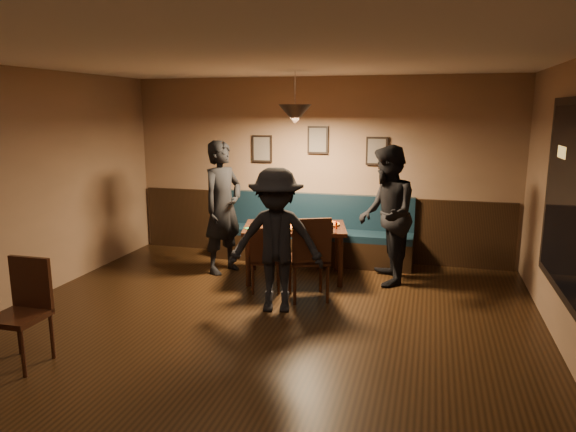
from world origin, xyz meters
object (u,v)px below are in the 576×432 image
(booth_bench, at_px, (313,230))
(dining_table, at_px, (295,252))
(cafe_chair_far, at_px, (18,315))
(diner_front, at_px, (276,241))
(chair_near_right, at_px, (308,257))
(tabasco_bottle, at_px, (336,225))
(diner_left, at_px, (223,207))
(soda_glass, at_px, (331,228))
(chair_near_left, at_px, (265,258))
(diner_right, at_px, (387,215))

(booth_bench, distance_m, dining_table, 0.89)
(booth_bench, height_order, cafe_chair_far, booth_bench)
(dining_table, relative_size, diner_front, 0.82)
(booth_bench, distance_m, cafe_chair_far, 4.42)
(booth_bench, xyz_separation_m, chair_near_right, (0.30, -1.62, 0.03))
(tabasco_bottle, bearing_deg, chair_near_right, -106.39)
(booth_bench, relative_size, diner_left, 1.59)
(dining_table, bearing_deg, diner_front, -98.94)
(chair_near_right, bearing_deg, cafe_chair_far, -155.51)
(chair_near_right, bearing_deg, tabasco_bottle, 49.86)
(soda_glass, distance_m, tabasco_bottle, 0.24)
(chair_near_left, xyz_separation_m, diner_left, (-0.82, 0.61, 0.51))
(chair_near_right, bearing_deg, dining_table, 92.50)
(soda_glass, bearing_deg, booth_bench, 113.06)
(booth_bench, bearing_deg, tabasco_bottle, -60.23)
(diner_front, height_order, soda_glass, diner_front)
(soda_glass, xyz_separation_m, cafe_chair_far, (-2.33, -2.88, -0.32))
(chair_near_right, bearing_deg, chair_near_left, 141.86)
(booth_bench, distance_m, soda_glass, 1.27)
(diner_left, height_order, diner_front, diner_left)
(dining_table, distance_m, tabasco_bottle, 0.72)
(booth_bench, distance_m, tabasco_bottle, 1.07)
(dining_table, relative_size, chair_near_right, 1.30)
(chair_near_left, distance_m, diner_right, 1.70)
(diner_front, bearing_deg, cafe_chair_far, -144.95)
(diner_front, distance_m, soda_glass, 1.06)
(chair_near_left, relative_size, cafe_chair_far, 0.89)
(cafe_chair_far, bearing_deg, booth_bench, -114.75)
(dining_table, distance_m, diner_front, 1.31)
(dining_table, xyz_separation_m, tabasco_bottle, (0.58, -0.02, 0.43))
(tabasco_bottle, distance_m, cafe_chair_far, 3.92)
(diner_right, relative_size, soda_glass, 13.50)
(diner_left, relative_size, tabasco_bottle, 16.40)
(dining_table, distance_m, diner_right, 1.36)
(booth_bench, xyz_separation_m, diner_front, (0.03, -2.09, 0.34))
(diner_front, distance_m, cafe_chair_far, 2.71)
(chair_near_left, bearing_deg, booth_bench, 60.10)
(diner_right, relative_size, cafe_chair_far, 1.90)
(diner_left, height_order, soda_glass, diner_left)
(diner_front, bearing_deg, booth_bench, 79.94)
(diner_front, bearing_deg, chair_near_right, 49.46)
(booth_bench, bearing_deg, diner_front, -89.29)
(diner_left, distance_m, soda_glass, 1.64)
(chair_near_left, relative_size, diner_left, 0.46)
(chair_near_right, height_order, soda_glass, chair_near_right)
(booth_bench, xyz_separation_m, chair_near_left, (-0.31, -1.46, -0.07))
(diner_left, xyz_separation_m, tabasco_bottle, (1.64, -0.05, -0.15))
(diner_right, height_order, diner_front, diner_right)
(booth_bench, distance_m, diner_left, 1.48)
(diner_right, bearing_deg, cafe_chair_far, -53.47)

